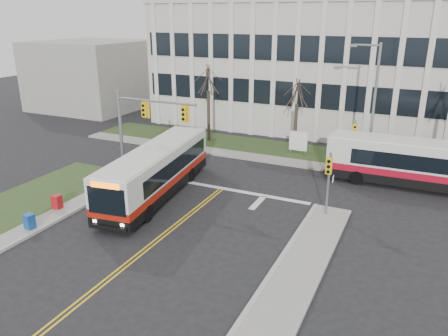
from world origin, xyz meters
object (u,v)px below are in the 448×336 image
bus_main (156,172)px  bus_cross (417,165)px  newspaper_box_red (57,203)px  newspaper_box_blue (30,222)px  streetlight (372,101)px  directory_sign (298,141)px

bus_main → bus_cross: size_ratio=0.99×
bus_main → newspaper_box_red: 6.16m
bus_main → newspaper_box_blue: 7.93m
streetlight → newspaper_box_red: 22.21m
directory_sign → bus_cross: 9.77m
streetlight → newspaper_box_blue: size_ratio=9.68×
streetlight → directory_sign: size_ratio=4.60×
bus_main → bus_cross: 17.21m
newspaper_box_red → bus_cross: bearing=33.1°
streetlight → bus_main: (-11.34, -10.78, -3.66)m
bus_main → bus_cross: bus_cross is taller
directory_sign → bus_main: bearing=-115.7°
bus_main → newspaper_box_blue: bearing=-124.0°
streetlight → directory_sign: bearing=166.8°
streetlight → bus_cross: size_ratio=0.79×
bus_cross → newspaper_box_blue: (-18.42, -15.62, -1.07)m
bus_main → streetlight: bearing=35.9°
bus_cross → bus_main: bearing=-61.2°
newspaper_box_blue → newspaper_box_red: (-0.60, 2.56, 0.00)m
newspaper_box_blue → bus_cross: bearing=49.4°
streetlight → newspaper_box_blue: streetlight is taller
streetlight → newspaper_box_red: streetlight is taller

